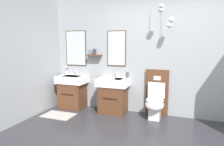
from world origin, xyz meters
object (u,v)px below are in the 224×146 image
(vanity_sink_left, at_px, (73,91))
(toothbrush_cup, at_px, (67,72))
(soap_dispenser, at_px, (128,75))
(folded_hand_towel, at_px, (109,78))
(vanity_sink_right, at_px, (113,94))
(toilet, at_px, (156,100))

(vanity_sink_left, height_order, toothbrush_cup, toothbrush_cup)
(soap_dispenser, relative_size, folded_hand_towel, 0.77)
(vanity_sink_left, bearing_deg, folded_hand_towel, -8.60)
(vanity_sink_left, height_order, vanity_sink_right, same)
(vanity_sink_left, xyz_separation_m, folded_hand_towel, (1.01, -0.15, 0.39))
(soap_dispenser, xyz_separation_m, folded_hand_towel, (-0.32, -0.34, -0.05))
(soap_dispenser, height_order, folded_hand_towel, soap_dispenser)
(soap_dispenser, bearing_deg, toothbrush_cup, -179.64)
(folded_hand_towel, bearing_deg, toothbrush_cup, 165.64)
(soap_dispenser, bearing_deg, folded_hand_towel, -133.10)
(vanity_sink_right, height_order, soap_dispenser, soap_dispenser)
(soap_dispenser, bearing_deg, vanity_sink_left, -172.11)
(vanity_sink_right, xyz_separation_m, soap_dispenser, (0.28, 0.18, 0.44))
(folded_hand_towel, bearing_deg, toilet, 9.69)
(vanity_sink_right, distance_m, toilet, 0.94)
(toilet, bearing_deg, vanity_sink_left, -179.61)
(toilet, bearing_deg, toothbrush_cup, 175.92)
(toothbrush_cup, height_order, folded_hand_towel, toothbrush_cup)
(toilet, height_order, toothbrush_cup, toilet)
(vanity_sink_left, height_order, folded_hand_towel, folded_hand_towel)
(vanity_sink_right, bearing_deg, soap_dispenser, 33.74)
(vanity_sink_left, xyz_separation_m, soap_dispenser, (1.33, 0.18, 0.44))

